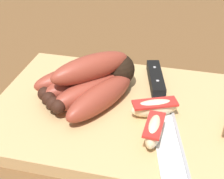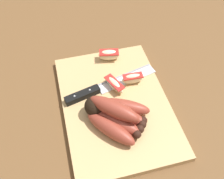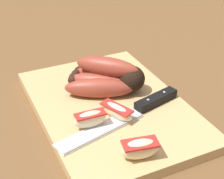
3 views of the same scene
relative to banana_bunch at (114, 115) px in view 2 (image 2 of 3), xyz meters
The scene contains 7 objects.
ground_plane 0.08m from the banana_bunch, 153.45° to the left, with size 6.00×6.00×0.00m, color brown.
cutting_board 0.07m from the banana_bunch, 163.13° to the left, with size 0.41×0.28×0.02m, color tan.
banana_bunch is the anchor object (origin of this frame).
chefs_knife 0.11m from the banana_bunch, behind, with size 0.10×0.28×0.02m.
apple_wedge_near 0.11m from the banana_bunch, 166.79° to the left, with size 0.07×0.05×0.03m.
apple_wedge_middle 0.23m from the banana_bunch, 169.27° to the left, with size 0.04×0.07×0.04m.
apple_wedge_far 0.14m from the banana_bunch, 143.09° to the left, with size 0.02×0.06×0.03m.
Camera 2 is at (0.40, -0.12, 0.59)m, focal length 41.79 mm.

